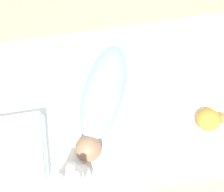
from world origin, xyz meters
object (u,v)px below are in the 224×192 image
Objects in this scene: pillow at (6,152)px; turtle_plush at (210,120)px; swaddled_baby at (102,97)px; bunny_plush at (73,178)px.

turtle_plush is at bearing 0.11° from pillow.
swaddled_baby is 1.66× the size of pillow.
pillow is at bearing 151.26° from bunny_plush.
bunny_plush is 0.71m from turtle_plush.
swaddled_baby is 2.02× the size of bunny_plush.
pillow is (-0.49, -0.19, -0.02)m from swaddled_baby.
turtle_plush is at bearing 92.53° from swaddled_baby.
turtle_plush is (1.00, 0.00, -0.01)m from pillow.
bunny_plush is 1.91× the size of turtle_plush.
swaddled_baby is at bearing 63.65° from bunny_plush.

